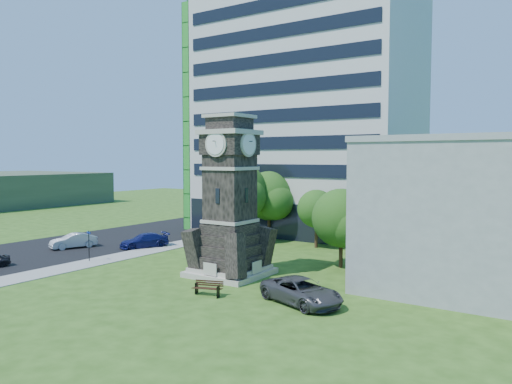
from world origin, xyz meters
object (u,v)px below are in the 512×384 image
Objects in this scene: clock_tower at (230,207)px; car_street_mid at (73,241)px; park_bench at (208,287)px; car_east_lot at (301,291)px; street_sign at (89,242)px; car_street_north at (144,241)px.

clock_tower reaches higher than car_street_mid.
clock_tower is at bearing 92.75° from park_bench.
park_bench is (22.09, -5.90, -0.20)m from car_street_mid.
car_east_lot reaches higher than park_bench.
car_east_lot is (28.09, -4.17, 0.06)m from car_street_mid.
car_east_lot is 2.96× the size of park_bench.
car_street_mid is (-19.89, 0.51, -4.55)m from clock_tower.
park_bench is at bearing -67.83° from clock_tower.
street_sign is at bearing 107.66° from car_east_lot.
park_bench is at bearing 5.33° from car_street_mid.
car_street_north is at bearing 129.15° from park_bench.
car_street_mid is at bearing 145.62° from park_bench.
street_sign reaches higher than car_east_lot.
car_street_north is 2.54× the size of park_bench.
car_street_mid is 22.87m from park_bench.
clock_tower reaches higher than park_bench.
car_street_mid is 0.78× the size of car_east_lot.
park_bench is at bearing -6.91° from car_street_north.
park_bench is (16.43, -10.04, -0.18)m from car_street_north.
clock_tower is at bearing 6.43° from car_street_north.
car_street_mid is at bearing 166.98° from street_sign.
clock_tower is 2.15× the size of car_east_lot.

